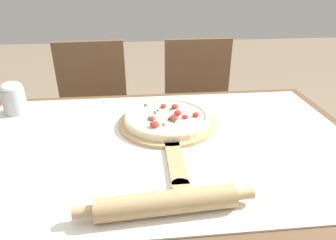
{
  "coord_description": "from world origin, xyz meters",
  "views": [
    {
      "loc": [
        -0.06,
        -0.81,
        1.23
      ],
      "look_at": [
        0.03,
        0.09,
        0.78
      ],
      "focal_mm": 32.0,
      "sensor_mm": 36.0,
      "label": 1
    }
  ],
  "objects_px": {
    "pizza_peel": "(168,126)",
    "pizza": "(167,117)",
    "chair_left": "(94,111)",
    "rolling_pin": "(167,203)",
    "chair_right": "(199,107)",
    "flour_cup": "(13,97)"
  },
  "relations": [
    {
      "from": "chair_right",
      "to": "pizza_peel",
      "type": "bearing_deg",
      "value": -110.34
    },
    {
      "from": "pizza_peel",
      "to": "flour_cup",
      "type": "distance_m",
      "value": 0.59
    },
    {
      "from": "pizza_peel",
      "to": "pizza",
      "type": "distance_m",
      "value": 0.03
    },
    {
      "from": "pizza",
      "to": "flour_cup",
      "type": "height_order",
      "value": "flour_cup"
    },
    {
      "from": "rolling_pin",
      "to": "pizza_peel",
      "type": "bearing_deg",
      "value": 83.88
    },
    {
      "from": "pizza",
      "to": "pizza_peel",
      "type": "bearing_deg",
      "value": -90.66
    },
    {
      "from": "rolling_pin",
      "to": "chair_left",
      "type": "xyz_separation_m",
      "value": [
        -0.31,
        1.07,
        -0.26
      ]
    },
    {
      "from": "flour_cup",
      "to": "pizza",
      "type": "bearing_deg",
      "value": -15.14
    },
    {
      "from": "flour_cup",
      "to": "chair_right",
      "type": "bearing_deg",
      "value": 30.97
    },
    {
      "from": "pizza_peel",
      "to": "chair_left",
      "type": "bearing_deg",
      "value": 118.21
    },
    {
      "from": "pizza",
      "to": "chair_right",
      "type": "bearing_deg",
      "value": 68.77
    },
    {
      "from": "pizza_peel",
      "to": "chair_left",
      "type": "xyz_separation_m",
      "value": [
        -0.36,
        0.66,
        -0.24
      ]
    },
    {
      "from": "pizza_peel",
      "to": "pizza",
      "type": "relative_size",
      "value": 1.82
    },
    {
      "from": "pizza",
      "to": "rolling_pin",
      "type": "height_order",
      "value": "rolling_pin"
    },
    {
      "from": "pizza_peel",
      "to": "chair_right",
      "type": "relative_size",
      "value": 0.61
    },
    {
      "from": "flour_cup",
      "to": "chair_left",
      "type": "bearing_deg",
      "value": 67.0
    },
    {
      "from": "flour_cup",
      "to": "rolling_pin",
      "type": "bearing_deg",
      "value": -48.22
    },
    {
      "from": "rolling_pin",
      "to": "chair_left",
      "type": "relative_size",
      "value": 0.45
    },
    {
      "from": "pizza_peel",
      "to": "chair_left",
      "type": "relative_size",
      "value": 0.61
    },
    {
      "from": "pizza_peel",
      "to": "flour_cup",
      "type": "xyz_separation_m",
      "value": [
        -0.56,
        0.18,
        0.06
      ]
    },
    {
      "from": "pizza",
      "to": "chair_left",
      "type": "distance_m",
      "value": 0.77
    },
    {
      "from": "pizza_peel",
      "to": "chair_right",
      "type": "height_order",
      "value": "chair_right"
    }
  ]
}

